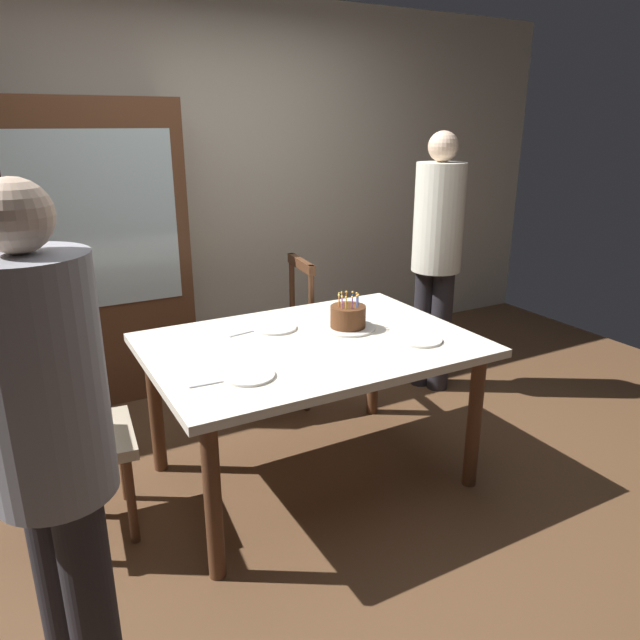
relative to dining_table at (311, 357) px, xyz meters
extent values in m
plane|color=brown|center=(0.00, 0.00, -0.67)|extent=(6.40, 6.40, 0.00)
cube|color=beige|center=(0.00, 1.85, 0.63)|extent=(6.40, 0.10, 2.60)
cube|color=silver|center=(0.00, 0.00, 0.06)|extent=(1.54, 1.10, 0.04)
cylinder|color=#56331E|center=(-0.67, -0.45, -0.31)|extent=(0.07, 0.07, 0.71)
cylinder|color=#56331E|center=(0.67, -0.45, -0.31)|extent=(0.07, 0.07, 0.71)
cylinder|color=#56331E|center=(-0.67, 0.45, -0.31)|extent=(0.07, 0.07, 0.71)
cylinder|color=#56331E|center=(0.67, 0.45, -0.31)|extent=(0.07, 0.07, 0.71)
cylinder|color=silver|center=(0.25, 0.07, 0.09)|extent=(0.28, 0.28, 0.01)
cylinder|color=#563019|center=(0.25, 0.07, 0.15)|extent=(0.18, 0.18, 0.11)
cylinder|color=#E54C4C|center=(0.30, 0.07, 0.23)|extent=(0.01, 0.01, 0.05)
sphere|color=#FFC64C|center=(0.30, 0.07, 0.27)|extent=(0.01, 0.01, 0.01)
cylinder|color=#4C7FE5|center=(0.29, 0.10, 0.23)|extent=(0.01, 0.01, 0.05)
sphere|color=#FFC64C|center=(0.29, 0.10, 0.27)|extent=(0.01, 0.01, 0.01)
cylinder|color=#F2994C|center=(0.27, 0.12, 0.23)|extent=(0.01, 0.01, 0.05)
sphere|color=#FFC64C|center=(0.27, 0.12, 0.27)|extent=(0.01, 0.01, 0.01)
cylinder|color=yellow|center=(0.24, 0.12, 0.23)|extent=(0.01, 0.01, 0.05)
sphere|color=#FFC64C|center=(0.24, 0.12, 0.27)|extent=(0.01, 0.01, 0.01)
cylinder|color=yellow|center=(0.22, 0.11, 0.23)|extent=(0.01, 0.01, 0.05)
sphere|color=#FFC64C|center=(0.22, 0.11, 0.27)|extent=(0.01, 0.01, 0.01)
cylinder|color=#F2994C|center=(0.20, 0.08, 0.23)|extent=(0.01, 0.01, 0.05)
sphere|color=#FFC64C|center=(0.20, 0.08, 0.27)|extent=(0.01, 0.01, 0.01)
cylinder|color=#D872CC|center=(0.20, 0.05, 0.23)|extent=(0.01, 0.01, 0.05)
sphere|color=#FFC64C|center=(0.20, 0.05, 0.27)|extent=(0.01, 0.01, 0.01)
cylinder|color=yellow|center=(0.22, 0.03, 0.23)|extent=(0.01, 0.01, 0.05)
sphere|color=#FFC64C|center=(0.22, 0.03, 0.27)|extent=(0.01, 0.01, 0.01)
cylinder|color=#D872CC|center=(0.24, 0.02, 0.23)|extent=(0.01, 0.01, 0.05)
sphere|color=#FFC64C|center=(0.24, 0.02, 0.27)|extent=(0.01, 0.01, 0.01)
cylinder|color=#4C7FE5|center=(0.27, 0.02, 0.23)|extent=(0.01, 0.01, 0.05)
sphere|color=#FFC64C|center=(0.27, 0.02, 0.27)|extent=(0.01, 0.01, 0.01)
cylinder|color=#4C7FE5|center=(0.29, 0.04, 0.23)|extent=(0.01, 0.01, 0.05)
sphere|color=#FFC64C|center=(0.29, 0.04, 0.27)|extent=(0.01, 0.01, 0.01)
cylinder|color=white|center=(-0.42, -0.25, 0.09)|extent=(0.22, 0.22, 0.01)
cylinder|color=white|center=(-0.08, 0.25, 0.09)|extent=(0.22, 0.22, 0.01)
cylinder|color=white|center=(0.46, -0.25, 0.09)|extent=(0.22, 0.22, 0.01)
cube|color=silver|center=(-0.58, -0.24, 0.09)|extent=(0.18, 0.03, 0.01)
cube|color=silver|center=(-0.24, 0.26, 0.09)|extent=(0.18, 0.05, 0.01)
cube|color=tan|center=(0.18, 0.87, -0.22)|extent=(0.49, 0.49, 0.05)
cylinder|color=#56331E|center=(0.03, 1.06, -0.46)|extent=(0.04, 0.04, 0.42)
cylinder|color=#56331E|center=(-0.01, 0.72, -0.46)|extent=(0.04, 0.04, 0.42)
cylinder|color=#56331E|center=(0.37, 1.02, -0.46)|extent=(0.04, 0.04, 0.42)
cylinder|color=#56331E|center=(0.33, 0.68, -0.46)|extent=(0.04, 0.04, 0.42)
cylinder|color=#56331E|center=(0.40, 1.02, 0.03)|extent=(0.04, 0.04, 0.50)
cylinder|color=#56331E|center=(0.36, 0.66, 0.03)|extent=(0.04, 0.04, 0.50)
cube|color=#56331E|center=(0.38, 0.84, 0.25)|extent=(0.09, 0.40, 0.06)
cube|color=tan|center=(-1.07, 0.11, -0.22)|extent=(0.48, 0.48, 0.05)
cylinder|color=#56331E|center=(-0.92, -0.07, -0.46)|extent=(0.04, 0.04, 0.42)
cylinder|color=#56331E|center=(-0.89, 0.26, -0.46)|extent=(0.04, 0.04, 0.42)
cylinder|color=#56331E|center=(-1.26, -0.04, -0.46)|extent=(0.04, 0.04, 0.42)
cylinder|color=#56331E|center=(-1.22, 0.30, -0.46)|extent=(0.04, 0.04, 0.42)
cube|color=tan|center=(-1.27, 0.13, 0.03)|extent=(0.09, 0.40, 0.50)
cylinder|color=#262328|center=(-1.18, -0.86, -0.27)|extent=(0.14, 0.14, 0.79)
cylinder|color=#262328|center=(-1.24, -0.75, -0.27)|extent=(0.14, 0.14, 0.79)
cylinder|color=gray|center=(-1.21, -0.80, 0.46)|extent=(0.32, 0.32, 0.66)
sphere|color=beige|center=(-1.21, -0.80, 0.88)|extent=(0.18, 0.18, 0.18)
cylinder|color=#262328|center=(1.22, 0.66, -0.25)|extent=(0.14, 0.14, 0.83)
cylinder|color=#262328|center=(1.28, 0.54, -0.25)|extent=(0.14, 0.14, 0.83)
cylinder|color=silver|center=(1.25, 0.60, 0.51)|extent=(0.32, 0.32, 0.69)
sphere|color=beige|center=(1.25, 0.60, 0.95)|extent=(0.19, 0.19, 0.19)
cube|color=#56331E|center=(-0.72, 1.56, 0.28)|extent=(1.10, 0.44, 1.90)
cube|color=silver|center=(-0.72, 1.34, 0.53)|extent=(0.94, 0.01, 1.04)
camera|label=1|loc=(-1.25, -2.37, 1.09)|focal=33.24mm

